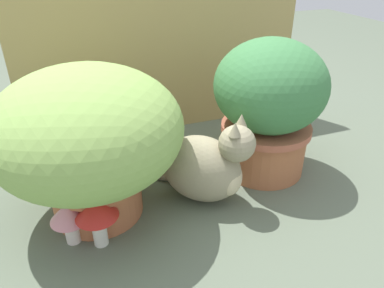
{
  "coord_description": "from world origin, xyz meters",
  "views": [
    {
      "loc": [
        -0.27,
        -0.88,
        0.74
      ],
      "look_at": [
        0.08,
        0.05,
        0.18
      ],
      "focal_mm": 33.88,
      "sensor_mm": 36.0,
      "label": 1
    }
  ],
  "objects_px": {
    "mushroom_ornament_pink": "(69,215)",
    "mushroom_ornament_red": "(97,212)",
    "cat": "(206,167)",
    "leafy_planter": "(269,103)",
    "grass_planter": "(88,136)"
  },
  "relations": [
    {
      "from": "mushroom_ornament_red",
      "to": "mushroom_ornament_pink",
      "type": "bearing_deg",
      "value": 152.39
    },
    {
      "from": "leafy_planter",
      "to": "mushroom_ornament_pink",
      "type": "xyz_separation_m",
      "value": [
        -0.68,
        -0.15,
        -0.16
      ]
    },
    {
      "from": "mushroom_ornament_red",
      "to": "grass_planter",
      "type": "bearing_deg",
      "value": 83.69
    },
    {
      "from": "grass_planter",
      "to": "cat",
      "type": "height_order",
      "value": "grass_planter"
    },
    {
      "from": "mushroom_ornament_red",
      "to": "cat",
      "type": "bearing_deg",
      "value": 14.09
    },
    {
      "from": "leafy_planter",
      "to": "cat",
      "type": "bearing_deg",
      "value": -160.09
    },
    {
      "from": "cat",
      "to": "mushroom_ornament_red",
      "type": "relative_size",
      "value": 2.28
    },
    {
      "from": "mushroom_ornament_pink",
      "to": "leafy_planter",
      "type": "bearing_deg",
      "value": 12.08
    },
    {
      "from": "mushroom_ornament_pink",
      "to": "mushroom_ornament_red",
      "type": "height_order",
      "value": "mushroom_ornament_red"
    },
    {
      "from": "grass_planter",
      "to": "mushroom_ornament_red",
      "type": "relative_size",
      "value": 3.55
    },
    {
      "from": "leafy_planter",
      "to": "mushroom_ornament_red",
      "type": "height_order",
      "value": "leafy_planter"
    },
    {
      "from": "cat",
      "to": "mushroom_ornament_red",
      "type": "height_order",
      "value": "cat"
    },
    {
      "from": "mushroom_ornament_red",
      "to": "leafy_planter",
      "type": "bearing_deg",
      "value": 16.64
    },
    {
      "from": "leafy_planter",
      "to": "mushroom_ornament_pink",
      "type": "bearing_deg",
      "value": -167.92
    },
    {
      "from": "grass_planter",
      "to": "leafy_planter",
      "type": "bearing_deg",
      "value": 3.93
    }
  ]
}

